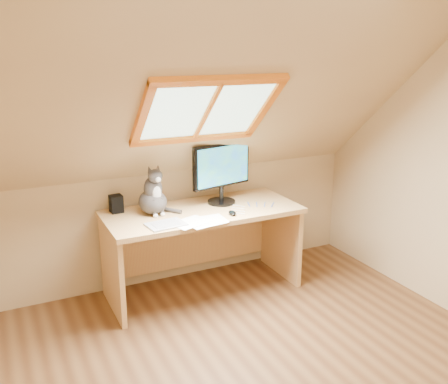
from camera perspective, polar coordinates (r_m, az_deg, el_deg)
room_shell at (r=2.70m, az=7.85°, el=2.52°), size 3.52×3.52×2.41m
desk at (r=4.33m, az=-2.83°, el=-4.61°), size 1.64×0.72×0.75m
monitor at (r=4.27m, az=-0.27°, el=2.60°), size 0.57×0.24×0.53m
cat at (r=4.08m, az=-8.11°, el=-0.47°), size 0.26×0.30×0.42m
desk_speaker at (r=4.20m, az=-12.22°, el=-1.32°), size 0.10×0.10×0.14m
graphics_tablet at (r=3.85m, az=-6.65°, el=-3.71°), size 0.31×0.24×0.01m
mouse at (r=4.06m, az=0.96°, el=-2.40°), size 0.07×0.11×0.03m
papers at (r=3.92m, az=-2.55°, el=-3.31°), size 0.35×0.30×0.01m
cables at (r=4.26m, az=3.24°, el=-1.66°), size 0.51×0.26×0.01m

